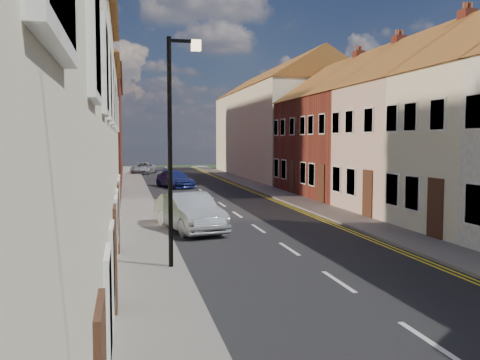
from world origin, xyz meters
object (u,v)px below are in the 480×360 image
object	(u,v)px
lamppost	(173,137)
car_far	(175,179)
car_mid	(189,212)
car_distant	(144,168)

from	to	relation	value
lamppost	car_far	xyz separation A→B (m)	(2.31, 24.90, -2.92)
car_mid	car_distant	bearing A→B (deg)	77.90
lamppost	car_distant	bearing A→B (deg)	89.15
car_mid	car_distant	size ratio (longest dim) A/B	1.03
lamppost	car_mid	distance (m)	6.77
car_far	car_distant	world-z (taller)	car_far
lamppost	car_distant	size ratio (longest dim) A/B	1.40
car_far	car_distant	bearing A→B (deg)	77.70
car_distant	car_far	bearing A→B (deg)	-68.16
car_mid	car_distant	world-z (taller)	car_mid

